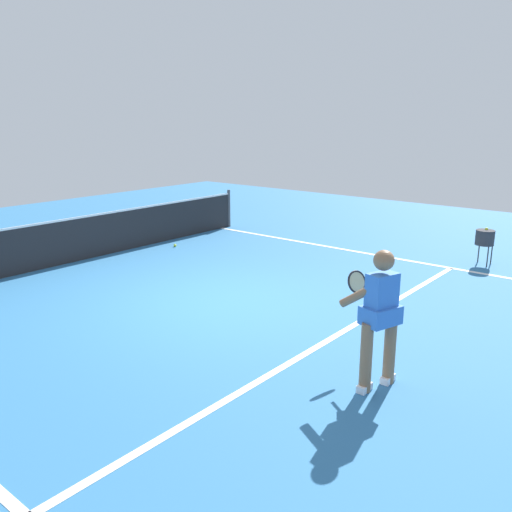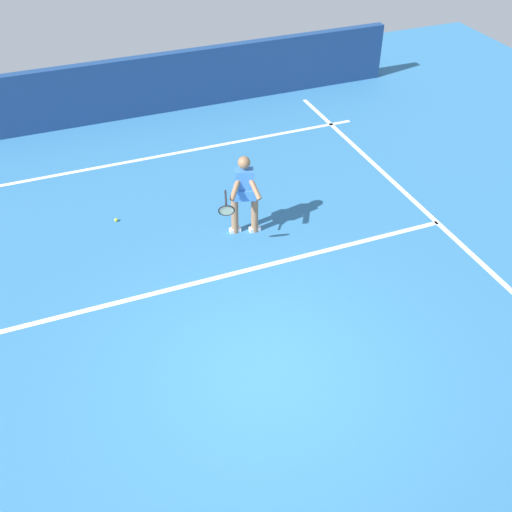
% 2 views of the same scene
% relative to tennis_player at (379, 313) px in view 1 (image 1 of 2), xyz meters
% --- Properties ---
extents(ground_plane, '(23.61, 23.61, 0.00)m').
position_rel_tennis_player_xyz_m(ground_plane, '(0.88, 3.24, -0.85)').
color(ground_plane, teal).
extents(service_line_marking, '(8.72, 0.10, 0.01)m').
position_rel_tennis_player_xyz_m(service_line_marking, '(0.88, 1.05, -0.84)').
color(service_line_marking, white).
rests_on(service_line_marking, ground).
extents(sideline_right_marking, '(0.10, 16.16, 0.01)m').
position_rel_tennis_player_xyz_m(sideline_right_marking, '(5.24, 3.24, -0.84)').
color(sideline_right_marking, white).
rests_on(sideline_right_marking, ground).
extents(court_net, '(9.40, 0.08, 0.99)m').
position_rel_tennis_player_xyz_m(court_net, '(0.88, 7.19, -0.38)').
color(court_net, '#4C4C51').
rests_on(court_net, ground).
extents(tennis_player, '(0.96, 0.88, 1.55)m').
position_rel_tennis_player_xyz_m(tennis_player, '(0.00, 0.00, 0.00)').
color(tennis_player, '#8C6647').
rests_on(tennis_player, ground).
extents(tennis_ball_near, '(0.07, 0.07, 0.07)m').
position_rel_tennis_player_xyz_m(tennis_ball_near, '(3.02, 6.57, -0.81)').
color(tennis_ball_near, '#D1E533').
rests_on(tennis_ball_near, ground).
extents(ball_hopper, '(0.36, 0.36, 0.74)m').
position_rel_tennis_player_xyz_m(ball_hopper, '(5.94, 0.67, -0.30)').
color(ball_hopper, '#333338').
rests_on(ball_hopper, ground).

